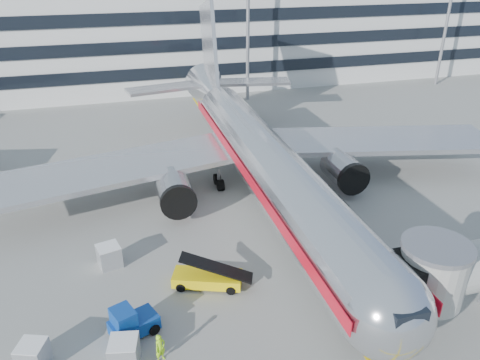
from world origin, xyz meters
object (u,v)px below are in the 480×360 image
object	(u,v)px
cargo_container_right	(109,256)
ramp_worker	(160,348)
belt_loader	(207,277)
cargo_container_left	(33,355)
baggage_tug	(131,323)
main_jet	(258,153)
cargo_container_front	(124,353)

from	to	relation	value
cargo_container_right	ramp_worker	distance (m)	10.24
belt_loader	cargo_container_left	world-z (taller)	belt_loader
baggage_tug	cargo_container_right	bearing A→B (deg)	98.07
main_jet	cargo_container_right	bearing A→B (deg)	-150.40
cargo_container_front	ramp_worker	bearing A→B (deg)	-7.63
main_jet	ramp_worker	distance (m)	21.35
baggage_tug	cargo_container_left	size ratio (longest dim) A/B	1.72
cargo_container_front	cargo_container_left	bearing A→B (deg)	165.49
belt_loader	cargo_container_left	distance (m)	11.55
cargo_container_left	ramp_worker	xyz separation A→B (m)	(6.86, -1.53, 0.12)
cargo_container_left	cargo_container_front	distance (m)	5.06
ramp_worker	baggage_tug	bearing A→B (deg)	89.23
main_jet	ramp_worker	bearing A→B (deg)	-122.50
belt_loader	ramp_worker	distance (m)	6.93
belt_loader	cargo_container_right	bearing A→B (deg)	146.79
main_jet	cargo_container_right	world-z (taller)	main_jet
main_jet	cargo_container_right	size ratio (longest dim) A/B	27.06
cargo_container_right	cargo_container_front	size ratio (longest dim) A/B	1.02
cargo_container_left	cargo_container_front	world-z (taller)	cargo_container_front
main_jet	ramp_worker	size ratio (longest dim) A/B	28.52
cargo_container_left	cargo_container_right	size ratio (longest dim) A/B	0.99
baggage_tug	main_jet	bearing A→B (deg)	50.26
cargo_container_left	belt_loader	bearing A→B (deg)	21.26
cargo_container_right	cargo_container_front	bearing A→B (deg)	-86.73
cargo_container_front	baggage_tug	bearing A→B (deg)	76.62
belt_loader	baggage_tug	size ratio (longest dim) A/B	1.59
baggage_tug	cargo_container_right	size ratio (longest dim) A/B	1.69
cargo_container_right	ramp_worker	bearing A→B (deg)	-75.79
belt_loader	cargo_container_right	xyz separation A→B (m)	(-6.42, 4.20, 0.16)
belt_loader	ramp_worker	size ratio (longest dim) A/B	2.83
cargo_container_left	ramp_worker	size ratio (longest dim) A/B	1.04
cargo_container_right	cargo_container_front	distance (m)	9.68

